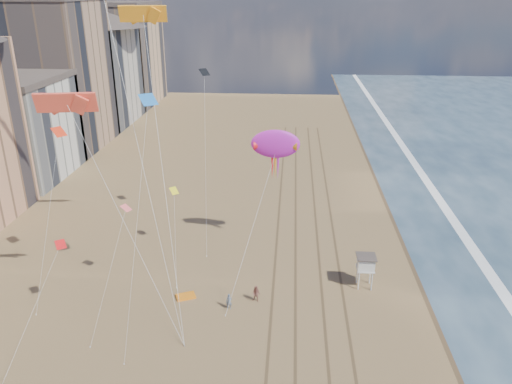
# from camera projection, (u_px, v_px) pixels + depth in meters

# --- Properties ---
(wet_sand) EXTENTS (260.00, 260.00, 0.00)m
(wet_sand) POSITION_uv_depth(u_px,v_px,m) (424.00, 222.00, 68.99)
(wet_sand) COLOR #42301E
(wet_sand) RESTS_ON ground
(foam) EXTENTS (260.00, 260.00, 0.00)m
(foam) POSITION_uv_depth(u_px,v_px,m) (455.00, 223.00, 68.70)
(foam) COLOR white
(foam) RESTS_ON ground
(tracks) EXTENTS (7.68, 120.00, 0.01)m
(tracks) POSITION_uv_depth(u_px,v_px,m) (307.00, 253.00, 60.88)
(tracks) COLOR brown
(tracks) RESTS_ON ground
(buildings) EXTENTS (34.72, 131.35, 29.00)m
(buildings) POSITION_uv_depth(u_px,v_px,m) (43.00, 85.00, 91.99)
(buildings) COLOR #C6B284
(buildings) RESTS_ON ground
(lifeguard_stand) EXTENTS (2.06, 2.06, 3.72)m
(lifeguard_stand) POSITION_uv_depth(u_px,v_px,m) (366.00, 263.00, 52.97)
(lifeguard_stand) COLOR silver
(lifeguard_stand) RESTS_ON ground
(grounded_kite) EXTENTS (2.29, 1.93, 0.22)m
(grounded_kite) POSITION_uv_depth(u_px,v_px,m) (186.00, 296.00, 52.10)
(grounded_kite) COLOR orange
(grounded_kite) RESTS_ON ground
(show_kite) EXTENTS (5.03, 7.83, 19.48)m
(show_kite) POSITION_uv_depth(u_px,v_px,m) (275.00, 144.00, 57.19)
(show_kite) COLOR #B91CB3
(show_kite) RESTS_ON ground
(kite_flyer_a) EXTENTS (0.64, 0.44, 1.68)m
(kite_flyer_a) POSITION_uv_depth(u_px,v_px,m) (229.00, 302.00, 49.97)
(kite_flyer_a) COLOR slate
(kite_flyer_a) RESTS_ON ground
(kite_flyer_b) EXTENTS (1.03, 0.89, 1.82)m
(kite_flyer_b) POSITION_uv_depth(u_px,v_px,m) (256.00, 294.00, 51.11)
(kite_flyer_b) COLOR brown
(kite_flyer_b) RESTS_ON ground
(small_kites) EXTENTS (14.24, 20.69, 13.87)m
(small_kites) POSITION_uv_depth(u_px,v_px,m) (133.00, 141.00, 50.04)
(small_kites) COLOR black
(small_kites) RESTS_ON ground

